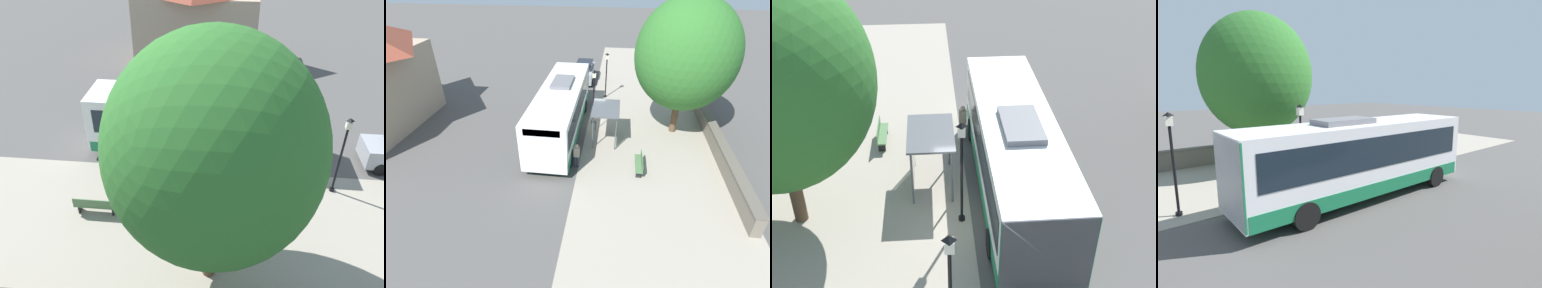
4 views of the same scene
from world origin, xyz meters
TOP-DOWN VIEW (x-y plane):
  - ground_plane at (0.00, 0.00)m, footprint 120.00×120.00m
  - sidewalk_plaza at (-4.50, 0.00)m, footprint 9.00×44.00m
  - stone_wall at (-8.55, 0.00)m, footprint 0.60×20.00m
  - bus at (1.75, 1.65)m, footprint 2.78×11.05m
  - bus_shelter at (-1.51, 2.32)m, footprint 1.76×2.79m
  - pedestrian at (0.11, 5.76)m, footprint 0.34×0.22m
  - bench at (-3.58, 5.56)m, footprint 0.40×1.87m
  - street_lamp_near at (-1.00, -4.93)m, footprint 0.28×0.28m
  - street_lamp_far at (-0.35, 0.03)m, footprint 0.28×0.28m
  - shade_tree at (-6.12, 0.53)m, footprint 6.43×6.43m

SIDE VIEW (x-z plane):
  - ground_plane at x=0.00m, z-range 0.00..0.00m
  - sidewalk_plaza at x=-4.50m, z-range 0.00..0.02m
  - bench at x=-3.58m, z-range 0.04..0.92m
  - stone_wall at x=-8.55m, z-range 0.01..1.17m
  - pedestrian at x=0.11m, z-range 0.13..1.74m
  - bus at x=1.75m, z-range 0.07..3.60m
  - bus_shelter at x=-1.51m, z-range 0.80..3.18m
  - street_lamp_near at x=-1.00m, z-range 0.38..4.30m
  - street_lamp_far at x=-0.35m, z-range 0.39..4.44m
  - shade_tree at x=-6.12m, z-range 0.96..9.96m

